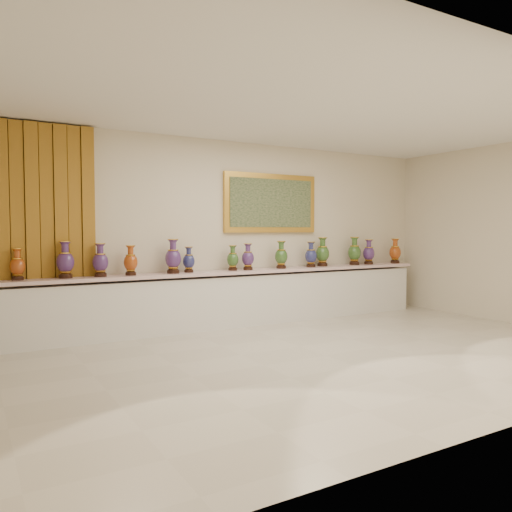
{
  "coord_description": "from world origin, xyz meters",
  "views": [
    {
      "loc": [
        -3.8,
        -4.81,
        1.55
      ],
      "look_at": [
        -0.01,
        1.7,
        1.15
      ],
      "focal_mm": 35.0,
      "sensor_mm": 36.0,
      "label": 1
    }
  ],
  "objects_px": {
    "vase_2": "(100,262)",
    "counter": "(239,299)",
    "vase_1": "(65,262)",
    "vase_0": "(18,266)"
  },
  "relations": [
    {
      "from": "vase_0",
      "to": "vase_1",
      "type": "bearing_deg",
      "value": -2.74
    },
    {
      "from": "vase_1",
      "to": "vase_2",
      "type": "distance_m",
      "value": 0.46
    },
    {
      "from": "counter",
      "to": "vase_1",
      "type": "xyz_separation_m",
      "value": [
        -2.65,
        -0.01,
        0.69
      ]
    },
    {
      "from": "vase_0",
      "to": "vase_2",
      "type": "xyz_separation_m",
      "value": [
        1.04,
        -0.04,
        0.02
      ]
    },
    {
      "from": "counter",
      "to": "vase_2",
      "type": "distance_m",
      "value": 2.29
    },
    {
      "from": "vase_0",
      "to": "vase_2",
      "type": "distance_m",
      "value": 1.04
    },
    {
      "from": "vase_2",
      "to": "counter",
      "type": "bearing_deg",
      "value": 0.64
    },
    {
      "from": "vase_0",
      "to": "vase_2",
      "type": "relative_size",
      "value": 0.89
    },
    {
      "from": "vase_1",
      "to": "vase_2",
      "type": "bearing_deg",
      "value": -1.74
    },
    {
      "from": "counter",
      "to": "vase_0",
      "type": "xyz_separation_m",
      "value": [
        -3.23,
        0.02,
        0.65
      ]
    }
  ]
}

